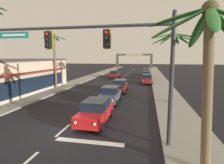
# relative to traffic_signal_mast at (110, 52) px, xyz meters

# --- Properties ---
(ground_plane) EXTENTS (220.00, 220.00, 0.00)m
(ground_plane) POSITION_rel_traffic_signal_mast_xyz_m (-3.34, 0.31, -5.03)
(ground_plane) COLOR black
(sidewalk_right) EXTENTS (3.20, 110.00, 0.14)m
(sidewalk_right) POSITION_rel_traffic_signal_mast_xyz_m (4.46, 20.31, -4.96)
(sidewalk_right) COLOR gray
(sidewalk_right) RESTS_ON ground
(sidewalk_left) EXTENTS (3.20, 110.00, 0.14)m
(sidewalk_left) POSITION_rel_traffic_signal_mast_xyz_m (-11.14, 20.31, -4.96)
(sidewalk_left) COLOR gray
(sidewalk_left) RESTS_ON ground
(lane_markings) EXTENTS (4.28, 87.53, 0.01)m
(lane_markings) POSITION_rel_traffic_signal_mast_xyz_m (-2.93, 20.35, -5.02)
(lane_markings) COLOR silver
(lane_markings) RESTS_ON ground
(traffic_signal_mast) EXTENTS (10.18, 0.40, 7.01)m
(traffic_signal_mast) POSITION_rel_traffic_signal_mast_xyz_m (0.00, 0.00, 0.00)
(traffic_signal_mast) COLOR #2D2D33
(traffic_signal_mast) RESTS_ON ground
(sedan_lead_at_stop_bar) EXTENTS (1.99, 4.47, 1.68)m
(sedan_lead_at_stop_bar) POSITION_rel_traffic_signal_mast_xyz_m (-1.64, 2.65, -4.17)
(sedan_lead_at_stop_bar) COLOR red
(sedan_lead_at_stop_bar) RESTS_ON ground
(sedan_third_in_queue) EXTENTS (1.97, 4.46, 1.68)m
(sedan_third_in_queue) POSITION_rel_traffic_signal_mast_xyz_m (-1.77, 8.46, -4.17)
(sedan_third_in_queue) COLOR #4C515B
(sedan_third_in_queue) RESTS_ON ground
(sedan_fifth_in_queue) EXTENTS (2.03, 4.48, 1.68)m
(sedan_fifth_in_queue) POSITION_rel_traffic_signal_mast_xyz_m (-1.62, 14.28, -4.17)
(sedan_fifth_in_queue) COLOR maroon
(sedan_fifth_in_queue) RESTS_ON ground
(sedan_oncoming_far) EXTENTS (2.09, 4.51, 1.68)m
(sedan_oncoming_far) POSITION_rel_traffic_signal_mast_xyz_m (-5.32, 30.09, -4.17)
(sedan_oncoming_far) COLOR maroon
(sedan_oncoming_far) RESTS_ON ground
(sedan_parked_nearest_kerb) EXTENTS (2.04, 4.49, 1.68)m
(sedan_parked_nearest_kerb) POSITION_rel_traffic_signal_mast_xyz_m (1.89, 29.92, -4.17)
(sedan_parked_nearest_kerb) COLOR black
(sedan_parked_nearest_kerb) RESTS_ON ground
(sedan_parked_mid_kerb) EXTENTS (1.98, 4.46, 1.68)m
(sedan_parked_mid_kerb) POSITION_rel_traffic_signal_mast_xyz_m (1.98, 22.60, -4.17)
(sedan_parked_mid_kerb) COLOR maroon
(sedan_parked_mid_kerb) RESTS_ON ground
(sedan_parked_far_kerb) EXTENTS (1.96, 4.45, 1.68)m
(sedan_parked_far_kerb) POSITION_rel_traffic_signal_mast_xyz_m (1.75, 37.33, -4.17)
(sedan_parked_far_kerb) COLOR maroon
(sedan_parked_far_kerb) RESTS_ON ground
(palm_left_second) EXTENTS (3.22, 3.22, 8.12)m
(palm_left_second) POSITION_rel_traffic_signal_mast_xyz_m (-11.46, 14.85, 0.74)
(palm_left_second) COLOR brown
(palm_left_second) RESTS_ON ground
(palm_right_nearest) EXTENTS (4.42, 4.15, 6.81)m
(palm_right_nearest) POSITION_rel_traffic_signal_mast_xyz_m (4.21, -1.93, -0.21)
(palm_right_nearest) COLOR brown
(palm_right_nearest) RESTS_ON ground
(palm_right_second) EXTENTS (4.54, 4.36, 7.28)m
(palm_right_second) POSITION_rel_traffic_signal_mast_xyz_m (4.41, 9.26, 0.43)
(palm_right_second) COLOR brown
(palm_right_second) RESTS_ON ground
(storefront_strip_left) EXTENTS (8.72, 18.74, 4.46)m
(storefront_strip_left) POSITION_rel_traffic_signal_mast_xyz_m (-15.59, 9.72, -2.79)
(storefront_strip_left) COLOR beige
(storefront_strip_left) RESTS_ON ground
(town_gateway_arch) EXTENTS (14.79, 0.90, 5.97)m
(town_gateway_arch) POSITION_rel_traffic_signal_mast_xyz_m (-3.34, 63.62, -1.10)
(town_gateway_arch) COLOR #423D38
(town_gateway_arch) RESTS_ON ground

